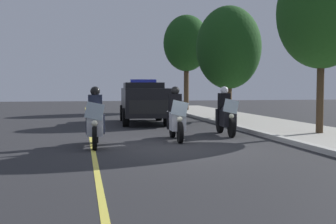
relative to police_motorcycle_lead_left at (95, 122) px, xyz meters
name	(u,v)px	position (x,y,z in m)	size (l,w,h in m)	color
ground_plane	(181,148)	(0.82, 2.33, -0.70)	(80.00, 80.00, 0.00)	#28282B
curb_strip	(294,142)	(0.82, 5.75, -0.62)	(48.00, 0.24, 0.15)	#B7B5AD
lane_stripe_center	(93,150)	(0.82, -0.09, -0.70)	(48.00, 0.12, 0.01)	#E0D14C
police_motorcycle_lead_left	(95,122)	(0.00, 0.00, 0.00)	(2.14, 0.60, 1.72)	black
police_motorcycle_lead_right	(176,118)	(-0.95, 2.58, 0.00)	(2.14, 0.60, 1.72)	black
police_motorcycle_trailing	(225,115)	(-2.00, 4.60, 0.00)	(2.14, 0.60, 1.72)	black
police_suv	(144,101)	(-7.40, 2.45, 0.37)	(5.00, 2.29, 2.05)	black
cyclist_background	(174,102)	(-11.65, 4.80, 0.14)	(1.76, 0.33, 1.69)	black
tree_mid_block	(322,13)	(-1.15, 7.76, 3.55)	(3.07, 3.07, 6.10)	#42301E
tree_far_back	(229,48)	(-8.41, 6.95, 2.98)	(3.30, 3.30, 5.69)	#42301E
tree_behind_suv	(186,44)	(-16.60, 6.76, 4.00)	(3.18, 3.18, 6.56)	#42301E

